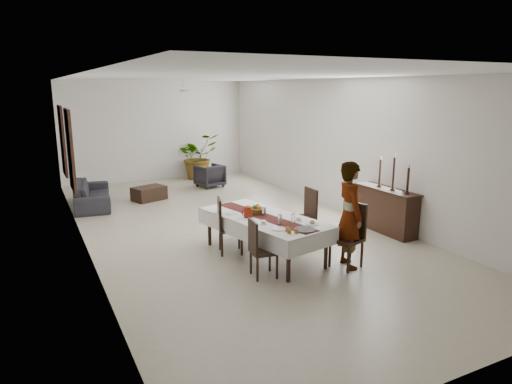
% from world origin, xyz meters
% --- Properties ---
extents(floor, '(6.00, 12.00, 0.00)m').
position_xyz_m(floor, '(0.00, 0.00, 0.00)').
color(floor, '#BEB397').
rests_on(floor, ground).
extents(ceiling, '(6.00, 12.00, 0.02)m').
position_xyz_m(ceiling, '(0.00, 0.00, 3.20)').
color(ceiling, white).
rests_on(ceiling, wall_back).
extents(wall_back, '(6.00, 0.02, 3.20)m').
position_xyz_m(wall_back, '(0.00, 6.00, 1.60)').
color(wall_back, white).
rests_on(wall_back, floor).
extents(wall_front, '(6.00, 0.02, 3.20)m').
position_xyz_m(wall_front, '(0.00, -6.00, 1.60)').
color(wall_front, white).
rests_on(wall_front, floor).
extents(wall_left, '(0.02, 12.00, 3.20)m').
position_xyz_m(wall_left, '(-3.00, 0.00, 1.60)').
color(wall_left, white).
rests_on(wall_left, floor).
extents(wall_right, '(0.02, 12.00, 3.20)m').
position_xyz_m(wall_right, '(3.00, 0.00, 1.60)').
color(wall_right, white).
rests_on(wall_right, floor).
extents(dining_table_top, '(1.45, 2.49, 0.05)m').
position_xyz_m(dining_table_top, '(-0.19, -1.92, 0.71)').
color(dining_table_top, black).
rests_on(dining_table_top, table_leg_fl).
extents(table_leg_fl, '(0.08, 0.08, 0.68)m').
position_xyz_m(table_leg_fl, '(-0.38, -3.10, 0.34)').
color(table_leg_fl, black).
rests_on(table_leg_fl, floor).
extents(table_leg_fr, '(0.08, 0.08, 0.68)m').
position_xyz_m(table_leg_fr, '(0.46, -2.92, 0.34)').
color(table_leg_fr, black).
rests_on(table_leg_fr, floor).
extents(table_leg_bl, '(0.08, 0.08, 0.68)m').
position_xyz_m(table_leg_bl, '(-0.85, -0.93, 0.34)').
color(table_leg_bl, black).
rests_on(table_leg_bl, floor).
extents(table_leg_br, '(0.08, 0.08, 0.68)m').
position_xyz_m(table_leg_br, '(-0.01, -0.75, 0.34)').
color(table_leg_br, black).
rests_on(table_leg_br, floor).
extents(tablecloth_top, '(1.66, 2.70, 0.01)m').
position_xyz_m(tablecloth_top, '(-0.19, -1.92, 0.74)').
color(tablecloth_top, white).
rests_on(tablecloth_top, dining_table_top).
extents(tablecloth_drape_left, '(0.54, 2.46, 0.29)m').
position_xyz_m(tablecloth_drape_left, '(-0.75, -2.05, 0.59)').
color(tablecloth_drape_left, silver).
rests_on(tablecloth_drape_left, dining_table_top).
extents(tablecloth_drape_right, '(0.54, 2.46, 0.29)m').
position_xyz_m(tablecloth_drape_right, '(0.36, -1.80, 0.59)').
color(tablecloth_drape_right, silver).
rests_on(tablecloth_drape_right, dining_table_top).
extents(tablecloth_drape_near, '(1.13, 0.25, 0.29)m').
position_xyz_m(tablecloth_drape_near, '(0.07, -3.15, 0.59)').
color(tablecloth_drape_near, silver).
rests_on(tablecloth_drape_near, dining_table_top).
extents(tablecloth_drape_far, '(1.13, 0.25, 0.29)m').
position_xyz_m(tablecloth_drape_far, '(-0.46, -0.70, 0.59)').
color(tablecloth_drape_far, silver).
rests_on(tablecloth_drape_far, dining_table_top).
extents(table_runner, '(0.85, 2.45, 0.00)m').
position_xyz_m(table_runner, '(-0.19, -1.92, 0.74)').
color(table_runner, maroon).
rests_on(table_runner, tablecloth_top).
extents(red_pitcher, '(0.17, 0.17, 0.19)m').
position_xyz_m(red_pitcher, '(-0.46, -1.83, 0.84)').
color(red_pitcher, maroon).
rests_on(red_pitcher, tablecloth_top).
extents(pitcher_handle, '(0.12, 0.04, 0.12)m').
position_xyz_m(pitcher_handle, '(-0.54, -1.85, 0.84)').
color(pitcher_handle, maroon).
rests_on(pitcher_handle, red_pitcher).
extents(wine_glass_near, '(0.07, 0.07, 0.17)m').
position_xyz_m(wine_glass_near, '(0.06, -2.52, 0.82)').
color(wine_glass_near, white).
rests_on(wine_glass_near, tablecloth_top).
extents(wine_glass_mid, '(0.07, 0.07, 0.17)m').
position_xyz_m(wine_glass_mid, '(-0.17, -2.47, 0.82)').
color(wine_glass_mid, silver).
rests_on(wine_glass_mid, tablecloth_top).
extents(wine_glass_far, '(0.07, 0.07, 0.17)m').
position_xyz_m(wine_glass_far, '(-0.16, -1.87, 0.82)').
color(wine_glass_far, silver).
rests_on(wine_glass_far, tablecloth_top).
extents(teacup_right, '(0.09, 0.09, 0.06)m').
position_xyz_m(teacup_right, '(0.22, -2.43, 0.77)').
color(teacup_right, silver).
rests_on(teacup_right, saucer_right).
extents(saucer_right, '(0.15, 0.15, 0.01)m').
position_xyz_m(saucer_right, '(0.22, -2.43, 0.75)').
color(saucer_right, white).
rests_on(saucer_right, tablecloth_top).
extents(teacup_left, '(0.09, 0.09, 0.06)m').
position_xyz_m(teacup_left, '(-0.41, -2.32, 0.77)').
color(teacup_left, silver).
rests_on(teacup_left, saucer_left).
extents(saucer_left, '(0.15, 0.15, 0.01)m').
position_xyz_m(saucer_left, '(-0.41, -2.32, 0.75)').
color(saucer_left, silver).
rests_on(saucer_left, tablecloth_top).
extents(plate_near_right, '(0.23, 0.23, 0.01)m').
position_xyz_m(plate_near_right, '(0.31, -2.71, 0.75)').
color(plate_near_right, white).
rests_on(plate_near_right, tablecloth_top).
extents(bread_near_right, '(0.09, 0.09, 0.09)m').
position_xyz_m(bread_near_right, '(0.31, -2.71, 0.78)').
color(bread_near_right, tan).
rests_on(bread_near_right, plate_near_right).
extents(plate_near_left, '(0.23, 0.23, 0.01)m').
position_xyz_m(plate_near_left, '(-0.32, -2.70, 0.75)').
color(plate_near_left, white).
rests_on(plate_near_left, tablecloth_top).
extents(plate_far_left, '(0.23, 0.23, 0.01)m').
position_xyz_m(plate_far_left, '(-0.61, -1.47, 0.75)').
color(plate_far_left, white).
rests_on(plate_far_left, tablecloth_top).
extents(serving_tray, '(0.35, 0.35, 0.02)m').
position_xyz_m(serving_tray, '(0.02, -2.92, 0.75)').
color(serving_tray, '#3A3A3E').
rests_on(serving_tray, tablecloth_top).
extents(jam_jar_a, '(0.06, 0.06, 0.07)m').
position_xyz_m(jam_jar_a, '(-0.18, -3.00, 0.78)').
color(jam_jar_a, '#9B4F16').
rests_on(jam_jar_a, tablecloth_top).
extents(jam_jar_b, '(0.06, 0.06, 0.07)m').
position_xyz_m(jam_jar_b, '(-0.29, -2.96, 0.78)').
color(jam_jar_b, '#8D5514').
rests_on(jam_jar_b, tablecloth_top).
extents(jam_jar_c, '(0.06, 0.06, 0.07)m').
position_xyz_m(jam_jar_c, '(-0.26, -2.86, 0.78)').
color(jam_jar_c, '#975B15').
rests_on(jam_jar_c, tablecloth_top).
extents(fruit_basket, '(0.29, 0.29, 0.10)m').
position_xyz_m(fruit_basket, '(-0.20, -1.68, 0.79)').
color(fruit_basket, brown).
rests_on(fruit_basket, tablecloth_top).
extents(fruit_red, '(0.09, 0.09, 0.09)m').
position_xyz_m(fruit_red, '(-0.17, -1.65, 0.86)').
color(fruit_red, '#9C130F').
rests_on(fruit_red, fruit_basket).
extents(fruit_green, '(0.08, 0.08, 0.08)m').
position_xyz_m(fruit_green, '(-0.24, -1.66, 0.86)').
color(fruit_green, '#508528').
rests_on(fruit_green, fruit_basket).
extents(fruit_yellow, '(0.08, 0.08, 0.08)m').
position_xyz_m(fruit_yellow, '(-0.19, -1.72, 0.86)').
color(fruit_yellow, yellow).
rests_on(fruit_yellow, fruit_basket).
extents(chair_right_near_seat, '(0.57, 0.57, 0.05)m').
position_xyz_m(chair_right_near_seat, '(0.81, -3.01, 0.49)').
color(chair_right_near_seat, black).
rests_on(chair_right_near_seat, chair_right_near_leg_fl).
extents(chair_right_near_leg_fl, '(0.06, 0.06, 0.46)m').
position_xyz_m(chair_right_near_leg_fl, '(1.05, -3.14, 0.23)').
color(chair_right_near_leg_fl, black).
rests_on(chair_right_near_leg_fl, floor).
extents(chair_right_near_leg_fr, '(0.06, 0.06, 0.46)m').
position_xyz_m(chair_right_near_leg_fr, '(0.94, -2.77, 0.23)').
color(chair_right_near_leg_fr, black).
rests_on(chair_right_near_leg_fr, floor).
extents(chair_right_near_leg_bl, '(0.06, 0.06, 0.46)m').
position_xyz_m(chair_right_near_leg_bl, '(0.68, -3.24, 0.23)').
color(chair_right_near_leg_bl, black).
rests_on(chair_right_near_leg_bl, floor).
extents(chair_right_near_leg_br, '(0.06, 0.06, 0.46)m').
position_xyz_m(chair_right_near_leg_br, '(0.58, -2.88, 0.23)').
color(chair_right_near_leg_br, black).
rests_on(chair_right_near_leg_br, floor).
extents(chair_right_near_back, '(0.17, 0.46, 0.59)m').
position_xyz_m(chair_right_near_back, '(1.01, -2.95, 0.80)').
color(chair_right_near_back, black).
rests_on(chair_right_near_back, chair_right_near_seat).
extents(chair_right_far_seat, '(0.45, 0.45, 0.05)m').
position_xyz_m(chair_right_far_seat, '(0.86, -1.53, 0.47)').
color(chair_right_far_seat, black).
rests_on(chair_right_far_seat, chair_right_far_leg_fl).
extents(chair_right_far_leg_fl, '(0.05, 0.05, 0.44)m').
position_xyz_m(chair_right_far_leg_fl, '(1.04, -1.72, 0.22)').
color(chair_right_far_leg_fl, black).
rests_on(chair_right_far_leg_fl, floor).
extents(chair_right_far_leg_fr, '(0.05, 0.05, 0.44)m').
position_xyz_m(chair_right_far_leg_fr, '(1.05, -1.35, 0.22)').
color(chair_right_far_leg_fr, black).
rests_on(chair_right_far_leg_fr, floor).
extents(chair_right_far_leg_bl, '(0.05, 0.05, 0.44)m').
position_xyz_m(chair_right_far_leg_bl, '(0.68, -1.71, 0.22)').
color(chair_right_far_leg_bl, black).
rests_on(chair_right_far_leg_bl, floor).
extents(chair_right_far_leg_br, '(0.05, 0.05, 0.44)m').
position_xyz_m(chair_right_far_leg_br, '(0.69, -1.34, 0.22)').
color(chair_right_far_leg_br, black).
rests_on(chair_right_far_leg_br, floor).
extents(chair_right_far_back, '(0.05, 0.45, 0.57)m').
position_xyz_m(chair_right_far_back, '(1.07, -1.54, 0.77)').
color(chair_right_far_back, black).
rests_on(chair_right_far_back, chair_right_far_seat).
extents(chair_left_near_seat, '(0.46, 0.46, 0.05)m').
position_xyz_m(chair_left_near_seat, '(-0.62, -2.73, 0.42)').
color(chair_left_near_seat, black).
rests_on(chair_left_near_seat, chair_left_near_leg_fl).
extents(chair_left_near_leg_fl, '(0.05, 0.05, 0.40)m').
position_xyz_m(chair_left_near_leg_fl, '(-0.76, -2.55, 0.20)').
color(chair_left_near_leg_fl, black).
rests_on(chair_left_near_leg_fl, floor).
extents(chair_left_near_leg_fr, '(0.05, 0.05, 0.40)m').
position_xyz_m(chair_left_near_leg_fr, '(-0.80, -2.87, 0.20)').
color(chair_left_near_leg_fr, black).
rests_on(chair_left_near_leg_fr, floor).
extents(chair_left_near_leg_bl, '(0.05, 0.05, 0.40)m').
position_xyz_m(chair_left_near_leg_bl, '(-0.43, -2.59, 0.20)').
color(chair_left_near_leg_bl, black).
rests_on(chair_left_near_leg_bl, floor).
extents(chair_left_near_leg_br, '(0.05, 0.05, 0.40)m').
position_xyz_m(chair_left_near_leg_br, '(-0.48, -2.92, 0.20)').
color(chair_left_near_leg_br, black).
rests_on(chair_left_near_leg_br, floor).
extents(chair_left_near_back, '(0.09, 0.40, 0.51)m').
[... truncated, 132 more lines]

